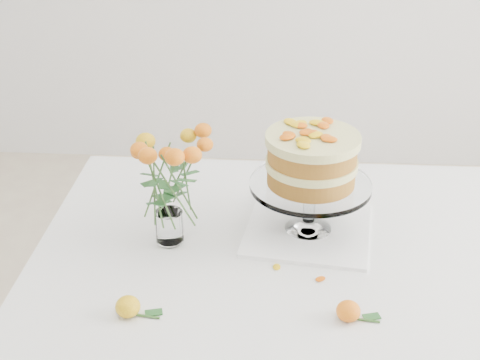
# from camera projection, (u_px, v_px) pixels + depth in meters

# --- Properties ---
(table) EXTENTS (1.43, 0.93, 0.76)m
(table) POSITION_uv_depth(u_px,v_px,m) (324.00, 273.00, 1.68)
(table) COLOR tan
(table) RESTS_ON ground
(napkin) EXTENTS (0.35, 0.35, 0.01)m
(napkin) POSITION_uv_depth(u_px,v_px,m) (308.00, 229.00, 1.70)
(napkin) COLOR white
(napkin) RESTS_ON table
(cake_stand) EXTENTS (0.30, 0.30, 0.27)m
(cake_stand) POSITION_uv_depth(u_px,v_px,m) (312.00, 164.00, 1.61)
(cake_stand) COLOR white
(cake_stand) RESTS_ON napkin
(rose_vase) EXTENTS (0.23, 0.23, 0.35)m
(rose_vase) POSITION_uv_depth(u_px,v_px,m) (166.00, 169.00, 1.56)
(rose_vase) COLOR white
(rose_vase) RESTS_ON table
(loose_rose_near) EXTENTS (0.09, 0.05, 0.04)m
(loose_rose_near) POSITION_uv_depth(u_px,v_px,m) (128.00, 307.00, 1.40)
(loose_rose_near) COLOR yellow
(loose_rose_near) RESTS_ON table
(loose_rose_far) EXTENTS (0.09, 0.05, 0.04)m
(loose_rose_far) POSITION_uv_depth(u_px,v_px,m) (349.00, 311.00, 1.39)
(loose_rose_far) COLOR #DA510A
(loose_rose_far) RESTS_ON table
(stray_petal_a) EXTENTS (0.03, 0.02, 0.00)m
(stray_petal_a) POSITION_uv_depth(u_px,v_px,m) (277.00, 267.00, 1.56)
(stray_petal_a) COLOR yellow
(stray_petal_a) RESTS_ON table
(stray_petal_b) EXTENTS (0.03, 0.02, 0.00)m
(stray_petal_b) POSITION_uv_depth(u_px,v_px,m) (320.00, 279.00, 1.52)
(stray_petal_b) COLOR yellow
(stray_petal_b) RESTS_ON table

